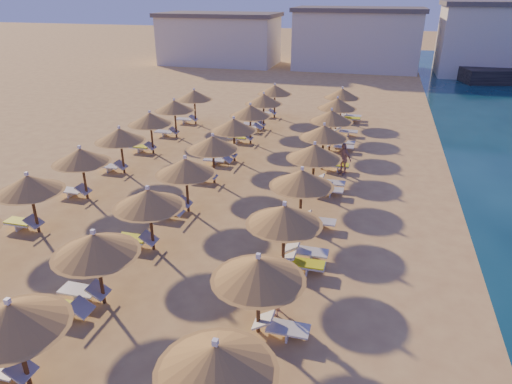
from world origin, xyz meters
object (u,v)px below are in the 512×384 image
(parasol_row_east, at_px, (302,179))
(beachgoer_c, at_px, (343,159))
(beachgoer_a, at_px, (277,292))
(parasol_row_west, at_px, (186,167))

(parasol_row_east, height_order, beachgoer_c, parasol_row_east)
(beachgoer_a, relative_size, beachgoer_c, 0.90)
(parasol_row_east, distance_m, beachgoer_a, 6.11)
(parasol_row_east, distance_m, beachgoer_c, 6.76)
(parasol_row_east, height_order, beachgoer_a, parasol_row_east)
(beachgoer_a, bearing_deg, parasol_row_east, 177.84)
(parasol_row_east, relative_size, beachgoer_c, 21.59)
(parasol_row_west, bearing_deg, parasol_row_east, 0.00)
(parasol_row_east, relative_size, beachgoer_a, 23.99)
(parasol_row_west, xyz_separation_m, beachgoer_c, (6.34, 6.53, -1.28))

